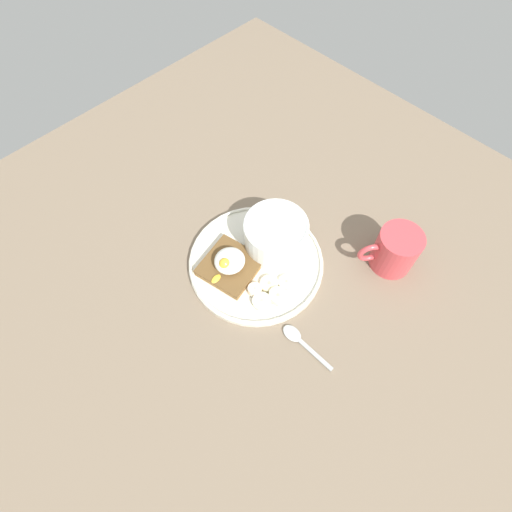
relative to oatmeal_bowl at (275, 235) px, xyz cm
name	(u,v)px	position (x,y,z in cm)	size (l,w,h in cm)	color
ground_plane	(256,266)	(5.12, 0.03, -5.55)	(120.00, 120.00, 2.00)	#796854
plate	(256,262)	(5.12, 0.03, -3.76)	(25.53, 25.53, 1.60)	silver
oatmeal_bowl	(275,235)	(0.00, 0.00, 0.00)	(11.95, 11.95, 7.13)	white
toast_slice	(230,266)	(9.60, -2.25, -2.64)	(11.52, 11.52, 1.64)	brown
poached_egg	(229,261)	(9.76, -2.23, -0.53)	(7.85, 5.53, 3.13)	white
banana_slice_front	(278,296)	(7.63, 8.08, -2.92)	(5.02, 5.01, 1.58)	beige
banana_slice_left	(269,284)	(6.91, 5.22, -3.14)	(4.53, 4.52, 0.89)	beige
banana_slice_back	(262,302)	(10.46, 6.81, -2.89)	(3.69, 3.59, 1.50)	#F3EFC1
banana_slice_right	(255,290)	(9.68, 4.27, -2.90)	(3.77, 3.74, 1.51)	#FCE4C8
banana_slice_inner	(286,282)	(4.51, 7.25, -3.06)	(4.10, 4.08, 1.13)	beige
coffee_mug	(395,250)	(-13.18, 17.64, -0.12)	(10.29, 8.65, 8.62)	#CF4348
spoon	(301,342)	(10.58, 16.49, -4.15)	(2.42, 10.74, 0.80)	silver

